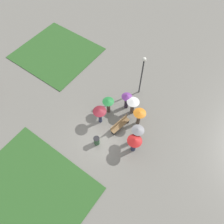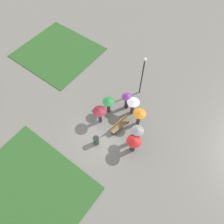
% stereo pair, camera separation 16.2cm
% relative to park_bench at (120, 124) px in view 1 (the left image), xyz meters
% --- Properties ---
extents(ground_plane, '(90.00, 90.00, 0.00)m').
position_rel_park_bench_xyz_m(ground_plane, '(-1.48, 0.92, -0.47)').
color(ground_plane, slate).
extents(lawn_patch_near, '(7.95, 8.68, 0.06)m').
position_rel_park_bench_xyz_m(lawn_patch_near, '(-8.74, 2.22, -0.44)').
color(lawn_patch_near, '#2D5B26').
rests_on(lawn_patch_near, ground_plane).
extents(lawn_patch_far, '(7.31, 7.85, 0.06)m').
position_rel_park_bench_xyz_m(lawn_patch_far, '(3.45, 10.70, -0.44)').
color(lawn_patch_far, '#2D5B26').
rests_on(lawn_patch_far, ground_plane).
extents(park_bench, '(1.94, 0.75, 0.90)m').
position_rel_park_bench_xyz_m(park_bench, '(0.00, 0.00, 0.00)').
color(park_bench, brown).
rests_on(park_bench, ground_plane).
extents(lamp_post, '(0.32, 0.32, 4.38)m').
position_rel_park_bench_xyz_m(lamp_post, '(4.20, 0.69, 2.34)').
color(lamp_post, '#2D2D30').
rests_on(lamp_post, ground_plane).
extents(trash_bin, '(0.50, 0.50, 0.89)m').
position_rel_park_bench_xyz_m(trash_bin, '(-2.31, 0.65, -0.03)').
color(trash_bin, '#335638').
rests_on(trash_bin, ground_plane).
extents(crowd_person_maroon, '(1.12, 1.12, 1.88)m').
position_rel_park_bench_xyz_m(crowd_person_maroon, '(-0.50, 1.68, 1.00)').
color(crowd_person_maroon, '#282D47').
rests_on(crowd_person_maroon, ground_plane).
extents(crowd_person_green, '(1.00, 1.00, 1.70)m').
position_rel_park_bench_xyz_m(crowd_person_green, '(0.75, 1.73, 0.74)').
color(crowd_person_green, '#47382D').
rests_on(crowd_person_green, ground_plane).
extents(crowd_person_orange, '(1.06, 1.06, 1.80)m').
position_rel_park_bench_xyz_m(crowd_person_orange, '(1.27, -1.05, 0.85)').
color(crowd_person_orange, '#47382D').
rests_on(crowd_person_orange, ground_plane).
extents(crowd_person_grey, '(1.00, 1.00, 1.98)m').
position_rel_park_bench_xyz_m(crowd_person_grey, '(-0.21, -1.79, 0.90)').
color(crowd_person_grey, '#1E3328').
rests_on(crowd_person_grey, ground_plane).
extents(crowd_person_purple, '(0.93, 0.93, 1.84)m').
position_rel_park_bench_xyz_m(crowd_person_purple, '(2.06, 0.72, 0.82)').
color(crowd_person_purple, '#2D2333').
rests_on(crowd_person_purple, ground_plane).
extents(crowd_person_white, '(1.07, 1.07, 1.79)m').
position_rel_park_bench_xyz_m(crowd_person_white, '(1.89, -0.01, 0.80)').
color(crowd_person_white, '#47382D').
rests_on(crowd_person_white, ground_plane).
extents(crowd_person_red, '(1.15, 1.15, 1.86)m').
position_rel_park_bench_xyz_m(crowd_person_red, '(-1.03, -2.04, 0.86)').
color(crowd_person_red, '#282D47').
rests_on(crowd_person_red, ground_plane).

